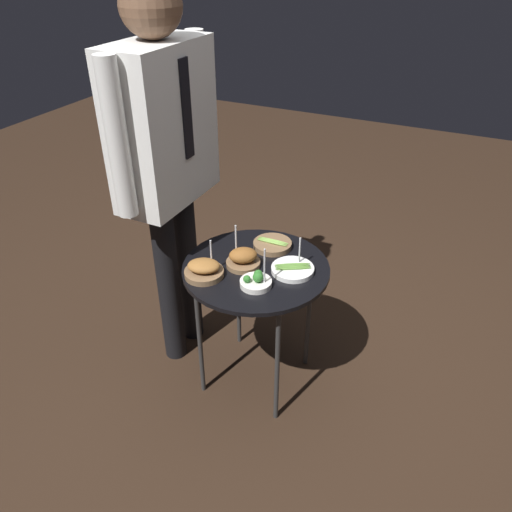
{
  "coord_description": "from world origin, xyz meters",
  "views": [
    {
      "loc": [
        -1.52,
        -0.72,
        1.77
      ],
      "look_at": [
        0.0,
        0.0,
        0.68
      ],
      "focal_mm": 35.0,
      "sensor_mm": 36.0,
      "label": 1
    }
  ],
  "objects_px": {
    "bowl_broccoli_near_rim": "(256,281)",
    "bowl_asparagus_front_left": "(293,269)",
    "bowl_roast_back_left": "(243,258)",
    "waiter_figure": "(165,145)",
    "bowl_asparagus_far_rim": "(272,244)",
    "bowl_roast_front_center": "(204,269)",
    "serving_cart": "(256,276)"
  },
  "relations": [
    {
      "from": "bowl_roast_back_left",
      "to": "waiter_figure",
      "type": "distance_m",
      "value": 0.55
    },
    {
      "from": "bowl_asparagus_far_rim",
      "to": "waiter_figure",
      "type": "xyz_separation_m",
      "value": [
        -0.11,
        0.43,
        0.42
      ]
    },
    {
      "from": "waiter_figure",
      "to": "serving_cart",
      "type": "bearing_deg",
      "value": -96.76
    },
    {
      "from": "bowl_asparagus_far_rim",
      "to": "bowl_roast_back_left",
      "type": "relative_size",
      "value": 0.96
    },
    {
      "from": "bowl_broccoli_near_rim",
      "to": "bowl_asparagus_front_left",
      "type": "xyz_separation_m",
      "value": [
        0.15,
        -0.09,
        -0.01
      ]
    },
    {
      "from": "bowl_asparagus_far_rim",
      "to": "serving_cart",
      "type": "bearing_deg",
      "value": -179.78
    },
    {
      "from": "bowl_broccoli_near_rim",
      "to": "bowl_asparagus_front_left",
      "type": "height_order",
      "value": "bowl_broccoli_near_rim"
    },
    {
      "from": "bowl_roast_front_center",
      "to": "bowl_asparagus_front_left",
      "type": "distance_m",
      "value": 0.35
    },
    {
      "from": "bowl_asparagus_far_rim",
      "to": "waiter_figure",
      "type": "distance_m",
      "value": 0.61
    },
    {
      "from": "bowl_roast_back_left",
      "to": "serving_cart",
      "type": "bearing_deg",
      "value": -71.07
    },
    {
      "from": "bowl_broccoli_near_rim",
      "to": "bowl_roast_front_center",
      "type": "bearing_deg",
      "value": 97.48
    },
    {
      "from": "serving_cart",
      "to": "bowl_roast_back_left",
      "type": "bearing_deg",
      "value": 108.93
    },
    {
      "from": "bowl_roast_back_left",
      "to": "waiter_figure",
      "type": "height_order",
      "value": "waiter_figure"
    },
    {
      "from": "bowl_asparagus_far_rim",
      "to": "bowl_roast_front_center",
      "type": "distance_m",
      "value": 0.35
    },
    {
      "from": "serving_cart",
      "to": "bowl_broccoli_near_rim",
      "type": "bearing_deg",
      "value": -154.42
    },
    {
      "from": "serving_cart",
      "to": "waiter_figure",
      "type": "xyz_separation_m",
      "value": [
        0.05,
        0.43,
        0.48
      ]
    },
    {
      "from": "bowl_broccoli_near_rim",
      "to": "bowl_roast_front_center",
      "type": "distance_m",
      "value": 0.22
    },
    {
      "from": "serving_cart",
      "to": "bowl_broccoli_near_rim",
      "type": "relative_size",
      "value": 3.64
    },
    {
      "from": "serving_cart",
      "to": "bowl_asparagus_far_rim",
      "type": "height_order",
      "value": "bowl_asparagus_far_rim"
    },
    {
      "from": "bowl_asparagus_far_rim",
      "to": "bowl_roast_back_left",
      "type": "bearing_deg",
      "value": 164.83
    },
    {
      "from": "bowl_asparagus_front_left",
      "to": "serving_cart",
      "type": "bearing_deg",
      "value": 101.45
    },
    {
      "from": "bowl_asparagus_front_left",
      "to": "waiter_figure",
      "type": "height_order",
      "value": "waiter_figure"
    },
    {
      "from": "bowl_roast_back_left",
      "to": "bowl_asparagus_front_left",
      "type": "xyz_separation_m",
      "value": [
        0.05,
        -0.2,
        -0.02
      ]
    },
    {
      "from": "bowl_asparagus_front_left",
      "to": "bowl_roast_back_left",
      "type": "bearing_deg",
      "value": 103.38
    },
    {
      "from": "serving_cart",
      "to": "bowl_roast_front_center",
      "type": "bearing_deg",
      "value": 133.12
    },
    {
      "from": "bowl_asparagus_front_left",
      "to": "bowl_broccoli_near_rim",
      "type": "bearing_deg",
      "value": 148.48
    },
    {
      "from": "serving_cart",
      "to": "bowl_roast_front_center",
      "type": "height_order",
      "value": "bowl_roast_front_center"
    },
    {
      "from": "bowl_asparagus_far_rim",
      "to": "bowl_roast_front_center",
      "type": "height_order",
      "value": "bowl_roast_front_center"
    },
    {
      "from": "bowl_roast_front_center",
      "to": "bowl_asparagus_front_left",
      "type": "xyz_separation_m",
      "value": [
        0.18,
        -0.31,
        -0.02
      ]
    },
    {
      "from": "bowl_roast_back_left",
      "to": "bowl_roast_front_center",
      "type": "relative_size",
      "value": 1.11
    },
    {
      "from": "bowl_broccoli_near_rim",
      "to": "bowl_roast_front_center",
      "type": "height_order",
      "value": "bowl_broccoli_near_rim"
    },
    {
      "from": "bowl_broccoli_near_rim",
      "to": "bowl_roast_front_center",
      "type": "relative_size",
      "value": 1.1
    }
  ]
}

